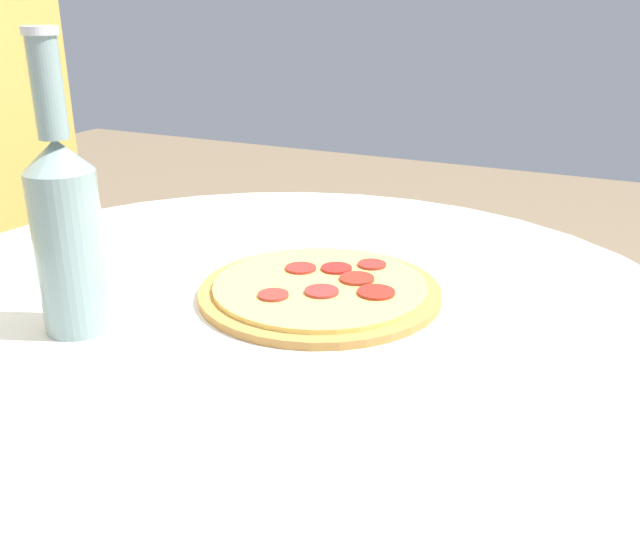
{
  "coord_description": "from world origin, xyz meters",
  "views": [
    {
      "loc": [
        -0.66,
        -0.38,
        1.06
      ],
      "look_at": [
        0.04,
        -0.04,
        0.75
      ],
      "focal_mm": 40.0,
      "sensor_mm": 36.0,
      "label": 1
    }
  ],
  "objects": [
    {
      "name": "beer_bottle",
      "position": [
        -0.15,
        0.15,
        0.84
      ],
      "size": [
        0.07,
        0.07,
        0.31
      ],
      "color": "gray",
      "rests_on": "table"
    },
    {
      "name": "table",
      "position": [
        0.0,
        0.0,
        0.56
      ],
      "size": [
        1.0,
        1.0,
        0.73
      ],
      "color": "silver",
      "rests_on": "ground_plane"
    },
    {
      "name": "pizza",
      "position": [
        0.05,
        -0.04,
        0.74
      ],
      "size": [
        0.29,
        0.29,
        0.02
      ],
      "color": "#B77F3D",
      "rests_on": "table"
    }
  ]
}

